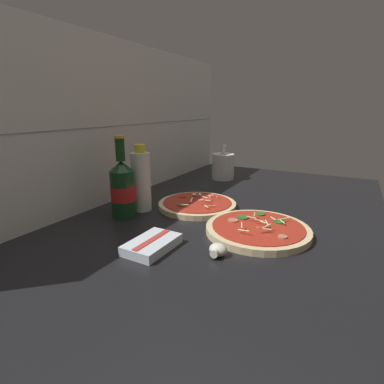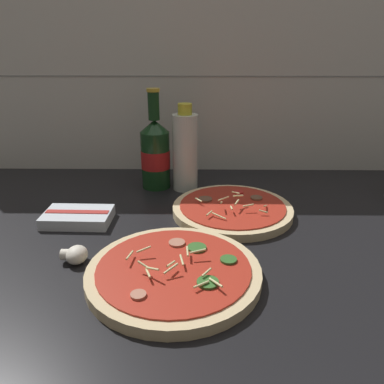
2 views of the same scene
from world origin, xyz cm
name	(u,v)px [view 1 (image 1 of 2)]	position (x,y,z in cm)	size (l,w,h in cm)	color
counter_slab	(231,219)	(0.00, 0.00, 1.25)	(160.00, 90.00, 2.50)	black
tile_backsplash	(119,126)	(0.00, 45.50, 30.00)	(160.00, 1.13, 60.00)	silver
pizza_near	(258,229)	(-9.80, -11.65, 3.58)	(28.95, 28.95, 4.33)	beige
pizza_far	(197,205)	(2.01, 13.56, 3.54)	(27.18, 27.18, 5.02)	beige
beer_bottle	(123,188)	(-17.00, 30.35, 11.91)	(7.62, 7.62, 25.85)	#143819
oil_bottle	(141,181)	(-9.15, 29.03, 12.79)	(6.47, 6.47, 22.39)	silver
mushroom_left	(218,250)	(-27.49, -7.22, 4.04)	(4.63, 4.41, 3.09)	white
utensil_crock	(223,166)	(46.47, 22.43, 8.84)	(10.64, 10.64, 16.96)	silver
dish_towel	(152,244)	(-31.86, 8.65, 3.71)	(14.46, 9.34, 2.56)	silver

